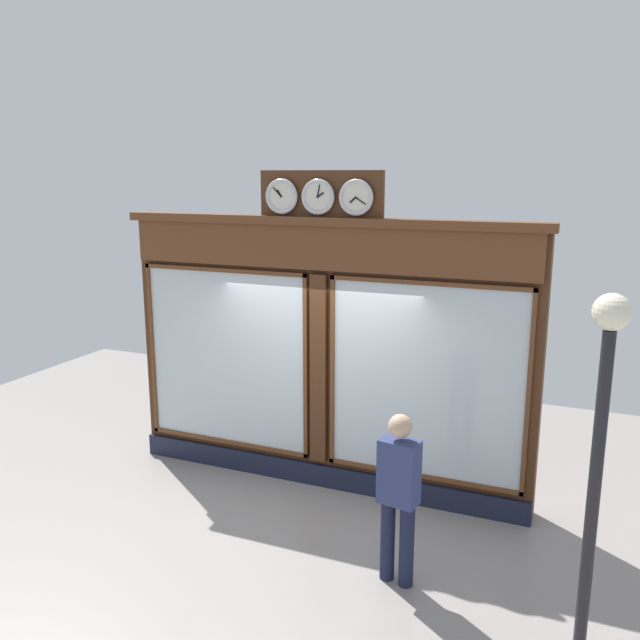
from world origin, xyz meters
TOP-DOWN VIEW (x-y plane):
  - ground_plane at (0.00, 2.80)m, footprint 14.00×14.00m
  - shop_facade at (0.00, -0.13)m, footprint 5.20×0.42m
  - pedestrian at (-1.45, 1.58)m, footprint 0.39×0.28m
  - street_lamp at (-3.10, 1.91)m, footprint 0.28×0.28m

SIDE VIEW (x-z plane):
  - ground_plane at x=0.00m, z-range 0.00..0.00m
  - pedestrian at x=-1.45m, z-range 0.09..1.78m
  - shop_facade at x=0.00m, z-range -0.24..3.62m
  - street_lamp at x=-3.10m, z-range 0.53..3.50m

